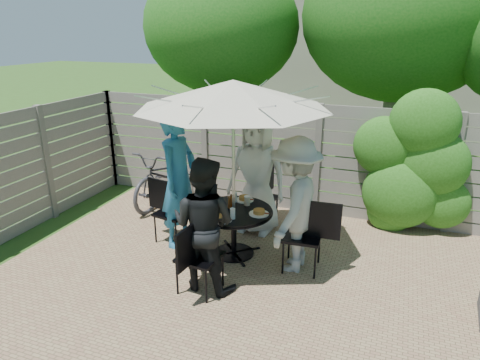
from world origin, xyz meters
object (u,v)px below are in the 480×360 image
at_px(glass_back, 235,197).
at_px(syrup_jug, 231,202).
at_px(glass_front, 233,214).
at_px(patio_table, 234,224).
at_px(chair_right, 303,249).
at_px(chair_front, 199,271).
at_px(umbrella, 233,94).
at_px(person_back, 257,174).
at_px(plate_back, 244,199).
at_px(person_front, 204,225).
at_px(chair_back, 260,209).
at_px(person_right, 295,206).
at_px(glass_left, 213,205).
at_px(coffee_cup, 247,201).
at_px(person_left, 179,180).
at_px(plate_front, 222,218).
at_px(chair_left, 173,224).
at_px(plate_right, 259,213).
at_px(plate_left, 210,204).
at_px(bicycle, 169,175).

xyz_separation_m(glass_back, syrup_jug, (0.03, -0.21, 0.01)).
bearing_deg(glass_front, glass_back, 108.93).
relative_size(patio_table, chair_right, 1.12).
relative_size(chair_front, syrup_jug, 5.83).
bearing_deg(chair_front, umbrella, 2.63).
xyz_separation_m(person_back, plate_back, (-0.03, -0.47, -0.22)).
bearing_deg(person_front, chair_right, -139.27).
distance_m(chair_back, person_right, 1.40).
distance_m(chair_front, glass_back, 1.31).
xyz_separation_m(glass_left, coffee_cup, (0.38, 0.31, -0.01)).
relative_size(person_left, plate_back, 7.47).
bearing_deg(syrup_jug, glass_left, -145.26).
distance_m(person_left, plate_front, 0.95).
height_order(chair_left, person_right, person_right).
bearing_deg(plate_right, person_back, 110.38).
bearing_deg(plate_back, person_left, -159.62).
xyz_separation_m(umbrella, plate_back, (0.02, 0.36, -1.50)).
bearing_deg(plate_front, person_front, -93.07).
height_order(patio_table, person_left, person_left).
xyz_separation_m(glass_front, syrup_jug, (-0.15, 0.32, 0.01)).
relative_size(umbrella, plate_front, 9.88).
distance_m(chair_front, plate_right, 1.11).
bearing_deg(plate_right, person_right, -3.07).
xyz_separation_m(person_front, glass_left, (-0.22, 0.74, -0.07)).
bearing_deg(person_right, plate_left, -90.00).
distance_m(chair_left, person_front, 1.38).
height_order(chair_back, person_right, person_right).
height_order(patio_table, coffee_cup, coffee_cup).
bearing_deg(person_back, person_left, -135.00).
distance_m(umbrella, plate_back, 1.54).
xyz_separation_m(glass_front, coffee_cup, (0.02, 0.48, -0.01)).
relative_size(chair_back, chair_left, 1.07).
bearing_deg(plate_left, coffee_cup, 22.49).
height_order(chair_left, plate_front, chair_left).
distance_m(person_front, glass_back, 1.10).
relative_size(person_back, syrup_jug, 11.45).
distance_m(plate_front, glass_left, 0.37).
relative_size(chair_back, glass_front, 7.02).
bearing_deg(umbrella, plate_back, 86.93).
bearing_deg(umbrella, person_front, -93.07).
bearing_deg(person_right, plate_front, -66.55).
relative_size(glass_back, bicycle, 0.07).
xyz_separation_m(chair_back, person_left, (-0.88, -0.92, 0.68)).
relative_size(umbrella, chair_right, 2.67).
bearing_deg(syrup_jug, patio_table, -42.87).
distance_m(plate_back, coffee_cup, 0.18).
distance_m(patio_table, person_front, 0.90).
bearing_deg(plate_left, plate_front, -48.07).
bearing_deg(bicycle, plate_back, -24.82).
bearing_deg(coffee_cup, syrup_jug, -136.33).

